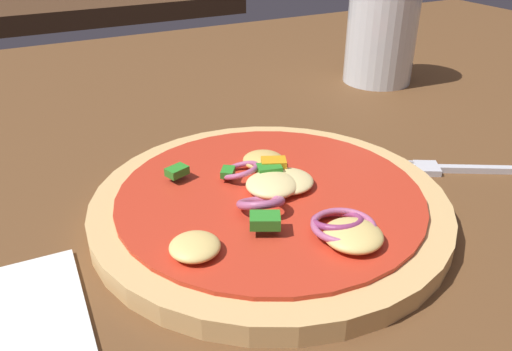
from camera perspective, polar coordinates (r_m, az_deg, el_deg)
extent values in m
cube|color=brown|center=(0.39, 0.77, -3.61)|extent=(1.49, 1.03, 0.04)
cylinder|color=tan|center=(0.34, 1.55, -3.32)|extent=(0.24, 0.24, 0.01)
cylinder|color=red|center=(0.34, 1.57, -2.12)|extent=(0.20, 0.20, 0.00)
ellipsoid|color=#F4DB8E|center=(0.35, 3.92, -0.48)|extent=(0.04, 0.04, 0.01)
ellipsoid|color=#F4DB8E|center=(0.34, 1.81, -1.02)|extent=(0.04, 0.04, 0.01)
ellipsoid|color=#EFCC72|center=(0.28, -6.85, -7.89)|extent=(0.03, 0.03, 0.01)
ellipsoid|color=#EFCC72|center=(0.29, 10.10, -6.83)|extent=(0.03, 0.03, 0.01)
ellipsoid|color=#E5BC60|center=(0.37, 1.12, 1.71)|extent=(0.03, 0.03, 0.01)
torus|color=#93386B|center=(0.31, 9.65, -4.78)|extent=(0.04, 0.04, 0.01)
torus|color=#B25984|center=(0.32, 0.53, -3.04)|extent=(0.04, 0.04, 0.02)
torus|color=#B25984|center=(0.35, -1.82, 0.62)|extent=(0.04, 0.04, 0.01)
torus|color=#B25984|center=(0.30, 9.94, -5.49)|extent=(0.05, 0.05, 0.01)
cube|color=#2D8C28|center=(0.35, -8.82, 0.49)|extent=(0.02, 0.01, 0.01)
cube|color=#2D8C28|center=(0.35, -3.16, 0.39)|extent=(0.01, 0.01, 0.00)
cube|color=#2D8C28|center=(0.29, 1.02, -5.05)|extent=(0.02, 0.02, 0.01)
cube|color=#2D8C28|center=(0.35, 1.50, 0.64)|extent=(0.02, 0.02, 0.01)
cube|color=orange|center=(0.36, 2.32, 1.39)|extent=(0.02, 0.02, 0.01)
cube|color=red|center=(0.35, 3.00, 0.27)|extent=(0.01, 0.01, 0.00)
cube|color=silver|center=(0.42, 18.56, 0.76)|extent=(0.03, 0.03, 0.01)
cube|color=silver|center=(0.42, 14.89, 1.38)|extent=(0.03, 0.02, 0.00)
cube|color=silver|center=(0.42, 15.03, 1.03)|extent=(0.03, 0.02, 0.00)
cube|color=silver|center=(0.41, 15.17, 0.67)|extent=(0.03, 0.02, 0.00)
cube|color=silver|center=(0.41, 15.32, 0.30)|extent=(0.03, 0.02, 0.00)
cylinder|color=silver|center=(0.61, 13.85, 15.24)|extent=(0.08, 0.08, 0.11)
cylinder|color=gold|center=(0.62, 13.59, 13.07)|extent=(0.07, 0.07, 0.06)
cube|color=#4C301C|center=(1.34, -24.21, 17.30)|extent=(0.86, 0.53, 0.04)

